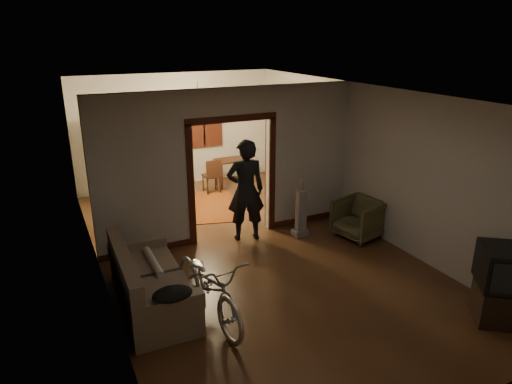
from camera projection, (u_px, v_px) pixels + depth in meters
floor at (249, 250)px, 8.19m from camera, size 5.00×8.50×0.01m
ceiling at (248, 92)px, 7.27m from camera, size 5.00×8.50×0.01m
wall_back at (177, 130)px, 11.34m from camera, size 5.00×0.02×2.80m
wall_left at (94, 197)px, 6.70m from camera, size 0.02×8.50×2.80m
wall_right at (366, 159)px, 8.75m from camera, size 0.02×8.50×2.80m
partition_wall at (231, 165)px, 8.37m from camera, size 5.00×0.14×2.80m
door_casing at (231, 180)px, 8.47m from camera, size 1.74×0.20×2.32m
far_window at (204, 122)px, 11.55m from camera, size 0.98×0.06×1.28m
chandelier at (198, 101)px, 9.54m from camera, size 0.24×0.24×0.24m
light_switch at (283, 167)px, 8.78m from camera, size 0.08×0.01×0.12m
sofa at (152, 277)px, 6.38m from camera, size 0.93×1.99×0.91m
rolled_paper at (153, 262)px, 6.65m from camera, size 0.11×0.88×0.11m
jacket at (172, 294)px, 5.55m from camera, size 0.50×0.37×0.14m
bicycle at (209, 286)px, 6.09m from camera, size 0.85×1.93×0.98m
armchair at (359, 218)px, 8.63m from camera, size 0.97×0.95×0.74m
tv_stand at (496, 304)px, 6.11m from camera, size 0.73×0.74×0.50m
crt_tv at (503, 267)px, 5.93m from camera, size 0.82×0.83×0.54m
vacuum at (301, 213)px, 8.66m from camera, size 0.30×0.25×0.90m
person at (246, 190)px, 8.35m from camera, size 0.78×0.60×1.92m
oriental_rug at (200, 207)px, 10.22m from camera, size 2.02×2.36×0.02m
locker at (121, 157)px, 10.61m from camera, size 0.98×0.59×1.90m
globe at (117, 115)px, 10.28m from camera, size 0.27×0.27×0.27m
desk at (234, 172)px, 11.61m from camera, size 0.92×0.52×0.68m
desk_chair at (211, 176)px, 11.04m from camera, size 0.39×0.39×0.85m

